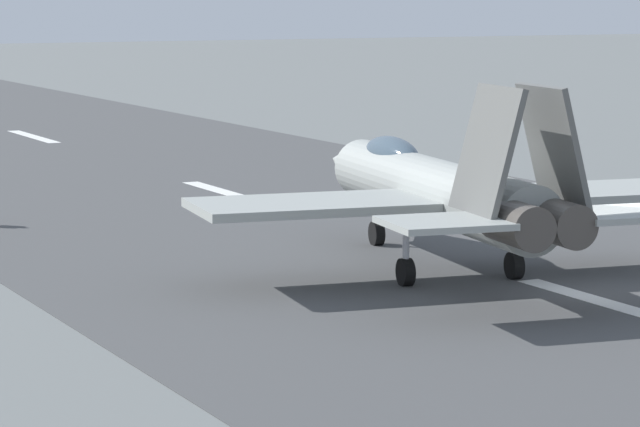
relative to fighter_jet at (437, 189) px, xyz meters
The scene contains 5 objects.
ground_plane 6.32m from the fighter_jet, 164.83° to the right, with size 400.00×400.00×0.00m, color slate.
runway_strip 6.33m from the fighter_jet, 164.87° to the right, with size 240.00×26.00×0.02m.
fighter_jet is the anchor object (origin of this frame).
marker_cone_mid 15.91m from the fighter_jet, 58.43° to the right, with size 0.44×0.44×0.55m, color orange.
marker_cone_far 22.80m from the fighter_jet, 36.30° to the right, with size 0.44×0.44×0.55m, color orange.
Camera 1 is at (-31.66, 23.89, 7.86)m, focal length 87.78 mm.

